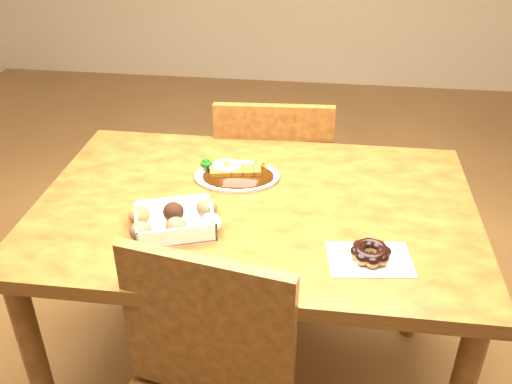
# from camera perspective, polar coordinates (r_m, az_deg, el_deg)

# --- Properties ---
(table) EXTENTS (1.20, 0.80, 0.75)m
(table) POSITION_cam_1_polar(r_m,az_deg,el_deg) (1.62, -0.09, -4.09)
(table) COLOR #49240E
(table) RESTS_ON ground
(chair_far) EXTENTS (0.45, 0.45, 0.87)m
(chair_far) POSITION_cam_1_polar(r_m,az_deg,el_deg) (2.16, 1.78, 0.30)
(chair_far) COLOR #49240E
(chair_far) RESTS_ON ground
(katsu_curry_plate) EXTENTS (0.26, 0.20, 0.05)m
(katsu_curry_plate) POSITION_cam_1_polar(r_m,az_deg,el_deg) (1.68, -2.06, 1.82)
(katsu_curry_plate) COLOR white
(katsu_curry_plate) RESTS_ON table
(donut_box) EXTENTS (0.24, 0.21, 0.06)m
(donut_box) POSITION_cam_1_polar(r_m,az_deg,el_deg) (1.46, -8.12, -2.82)
(donut_box) COLOR white
(donut_box) RESTS_ON table
(pon_de_ring) EXTENTS (0.21, 0.16, 0.04)m
(pon_de_ring) POSITION_cam_1_polar(r_m,az_deg,el_deg) (1.37, 11.38, -6.01)
(pon_de_ring) COLOR silver
(pon_de_ring) RESTS_ON table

